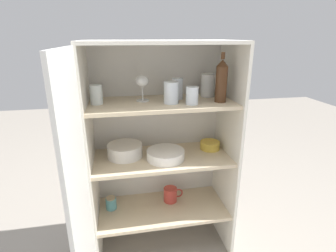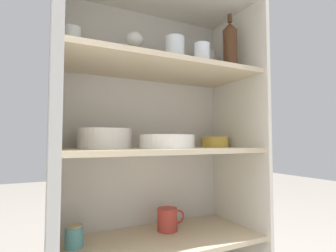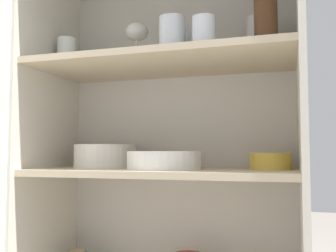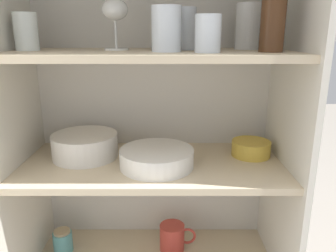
% 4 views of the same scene
% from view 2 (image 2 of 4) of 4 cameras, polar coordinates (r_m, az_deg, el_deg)
% --- Properties ---
extents(cupboard_back_panel, '(0.84, 0.02, 1.29)m').
position_cam_2_polar(cupboard_back_panel, '(1.25, -5.34, -4.48)').
color(cupboard_back_panel, silver).
rests_on(cupboard_back_panel, ground_plane).
extents(cupboard_side_left, '(0.02, 0.40, 1.29)m').
position_cam_2_polar(cupboard_side_left, '(0.98, -24.02, -4.57)').
color(cupboard_side_left, silver).
rests_on(cupboard_side_left, ground_plane).
extents(cupboard_side_right, '(0.02, 0.40, 1.29)m').
position_cam_2_polar(cupboard_side_right, '(1.30, 14.92, -4.34)').
color(cupboard_side_right, silver).
rests_on(cupboard_side_right, ground_plane).
extents(shelf_board_lower, '(0.80, 0.36, 0.02)m').
position_cam_2_polar(shelf_board_lower, '(1.15, -1.74, -23.61)').
color(shelf_board_lower, beige).
extents(shelf_board_middle, '(0.80, 0.36, 0.02)m').
position_cam_2_polar(shelf_board_middle, '(1.08, -1.70, -5.34)').
color(shelf_board_middle, beige).
extents(shelf_board_upper, '(0.80, 0.36, 0.02)m').
position_cam_2_polar(shelf_board_upper, '(1.12, -1.67, 12.22)').
color(shelf_board_upper, beige).
extents(cupboard_door, '(0.03, 0.42, 1.29)m').
position_cam_2_polar(cupboard_door, '(0.57, -23.87, -5.71)').
color(cupboard_door, silver).
rests_on(cupboard_door, ground_plane).
extents(tumbler_glass_0, '(0.08, 0.08, 0.12)m').
position_cam_2_polar(tumbler_glass_0, '(1.12, 1.49, 15.91)').
color(tumbler_glass_0, white).
rests_on(tumbler_glass_0, shelf_board_upper).
extents(tumbler_glass_1, '(0.08, 0.08, 0.13)m').
position_cam_2_polar(tumbler_glass_1, '(1.35, 8.55, 12.95)').
color(tumbler_glass_1, white).
rests_on(tumbler_glass_1, shelf_board_upper).
extents(tumbler_glass_2, '(0.07, 0.07, 0.10)m').
position_cam_2_polar(tumbler_glass_2, '(1.06, -20.27, 16.85)').
color(tumbler_glass_2, white).
rests_on(tumbler_glass_2, shelf_board_upper).
extents(tumbler_glass_3, '(0.07, 0.07, 0.09)m').
position_cam_2_polar(tumbler_glass_3, '(1.13, 7.39, 15.08)').
color(tumbler_glass_3, white).
rests_on(tumbler_glass_3, shelf_board_upper).
extents(tumbler_glass_4, '(0.06, 0.06, 0.12)m').
position_cam_2_polar(tumbler_glass_4, '(1.22, 1.73, 14.29)').
color(tumbler_glass_4, white).
rests_on(tumbler_glass_4, shelf_board_upper).
extents(wine_glass_0, '(0.07, 0.07, 0.14)m').
position_cam_2_polar(wine_glass_0, '(1.15, -7.30, 17.74)').
color(wine_glass_0, white).
rests_on(wine_glass_0, shelf_board_upper).
extents(wine_bottle, '(0.06, 0.06, 0.27)m').
position_cam_2_polar(wine_bottle, '(1.27, 13.38, 16.45)').
color(wine_bottle, '#4C2D19').
rests_on(wine_bottle, shelf_board_upper).
extents(plate_stack_white, '(0.22, 0.22, 0.05)m').
position_cam_2_polar(plate_stack_white, '(1.05, -0.23, -3.38)').
color(plate_stack_white, white).
rests_on(plate_stack_white, shelf_board_middle).
extents(mixing_bowl_large, '(0.21, 0.21, 0.08)m').
position_cam_2_polar(mixing_bowl_large, '(1.05, -13.61, -2.50)').
color(mixing_bowl_large, silver).
rests_on(mixing_bowl_large, shelf_board_middle).
extents(serving_bowl_small, '(0.12, 0.12, 0.05)m').
position_cam_2_polar(serving_bowl_small, '(1.29, 10.21, -3.28)').
color(serving_bowl_small, gold).
rests_on(serving_bowl_small, shelf_board_middle).
extents(coffee_mug_primary, '(0.13, 0.09, 0.10)m').
position_cam_2_polar(coffee_mug_primary, '(1.21, -0.03, -19.65)').
color(coffee_mug_primary, '#BC3D33').
rests_on(coffee_mug_primary, shelf_board_lower).
extents(storage_jar, '(0.07, 0.07, 0.08)m').
position_cam_2_polar(storage_jar, '(1.10, -19.75, -21.70)').
color(storage_jar, '#5BA3A8').
rests_on(storage_jar, shelf_board_lower).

